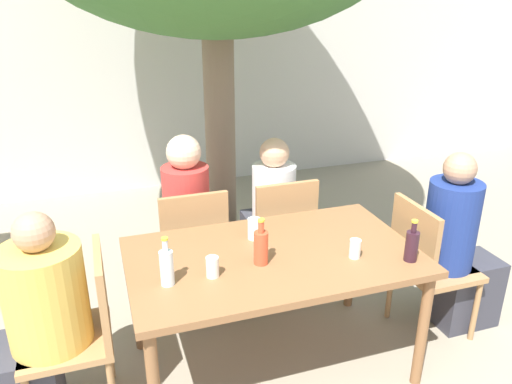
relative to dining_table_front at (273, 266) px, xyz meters
The scene contains 17 objects.
ground_plane 0.68m from the dining_table_front, ahead, with size 30.00×30.00×0.00m, color gray.
cafe_building_wall 3.32m from the dining_table_front, 90.00° to the left, with size 10.00×0.08×2.80m.
dining_table_front is the anchor object (origin of this frame).
patio_chair_0 1.04m from the dining_table_front, behind, with size 0.44×0.44×0.92m.
patio_chair_1 1.04m from the dining_table_front, ahead, with size 0.44×0.44×0.92m.
patio_chair_2 0.78m from the dining_table_front, 114.38° to the left, with size 0.44×0.44×0.92m.
patio_chair_3 0.78m from the dining_table_front, 65.62° to the left, with size 0.44×0.44×0.92m.
person_seated_0 1.27m from the dining_table_front, behind, with size 0.60×0.39×1.17m.
person_seated_1 1.27m from the dining_table_front, ahead, with size 0.56×0.32×1.22m.
person_seated_2 0.99m from the dining_table_front, 108.72° to the left, with size 0.32×0.56×1.23m.
person_seated_3 1.01m from the dining_table_front, 71.42° to the left, with size 0.31×0.56×1.16m.
water_bottle_0 0.64m from the dining_table_front, 168.14° to the right, with size 0.07×0.07×0.26m.
wine_bottle_1 0.75m from the dining_table_front, 24.07° to the right, with size 0.07×0.07×0.24m.
soda_bottle_2 0.22m from the dining_table_front, 141.88° to the right, with size 0.08×0.08×0.26m.
drinking_glass_0 0.46m from the dining_table_front, 23.80° to the right, with size 0.06×0.06×0.11m.
drinking_glass_1 0.25m from the dining_table_front, 101.25° to the left, with size 0.08×0.08×0.12m.
drinking_glass_2 0.41m from the dining_table_front, 161.64° to the right, with size 0.07×0.07×0.11m.
Camera 1 is at (-0.85, -2.26, 2.09)m, focal length 35.00 mm.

